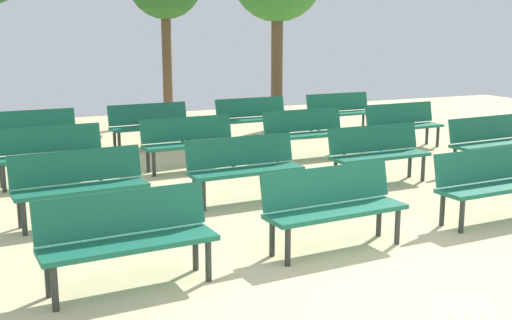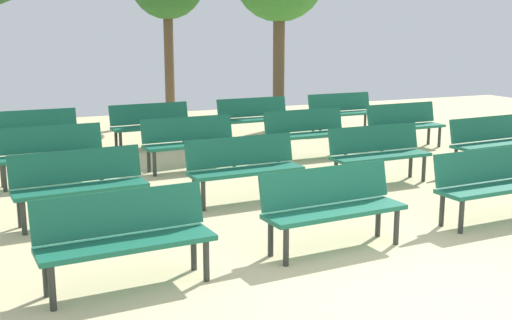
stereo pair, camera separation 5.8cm
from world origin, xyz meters
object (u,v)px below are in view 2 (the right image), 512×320
Objects in this scene: bench_r2_c2 at (190,140)px; bench_r3_c3 at (255,116)px; bench_r0_c3 at (492,181)px; bench_r1_c2 at (244,165)px; bench_r1_c3 at (378,151)px; bench_r2_c3 at (307,130)px; bench_r3_c1 at (33,131)px; bench_r0_c1 at (125,234)px; bench_r3_c2 at (152,123)px; bench_r1_c4 at (491,139)px; bench_r3_c4 at (342,110)px; bench_r2_c4 at (404,123)px; bench_r0_c2 at (332,203)px; bench_r1_c1 at (79,181)px; bench_r2_c1 at (51,151)px.

bench_r3_c3 is at bearing 44.06° from bench_r2_c2.
bench_r0_c3 and bench_r1_c2 have the same top height.
bench_r1_c3 is 2.16m from bench_r2_c3.
bench_r0_c1 is at bearing -89.42° from bench_r3_c1.
bench_r2_c2 is 0.99× the size of bench_r3_c2.
bench_r1_c4 is 1.01× the size of bench_r3_c1.
bench_r3_c1 is (-2.39, 4.21, 0.00)m from bench_r1_c2.
bench_r3_c4 is (6.72, 0.32, 0.00)m from bench_r3_c1.
bench_r0_c1 and bench_r2_c4 have the same top height.
bench_r3_c4 is (4.23, 6.72, 0.00)m from bench_r0_c2.
bench_r0_c3 and bench_r1_c3 have the same top height.
bench_r0_c3 is 4.36m from bench_r2_c3.
bench_r3_c4 is at bearing 89.64° from bench_r1_c4.
bench_r3_c4 is (-0.25, 4.37, 0.00)m from bench_r1_c4.
bench_r1_c1 is 5.00m from bench_r2_c3.
bench_r3_c3 is (2.27, 0.12, 0.00)m from bench_r3_c2.
bench_r1_c3 is 1.00× the size of bench_r2_c3.
bench_r2_c3 is (4.41, 2.34, 0.00)m from bench_r1_c1.
bench_r3_c1 is 6.73m from bench_r3_c4.
bench_r0_c2 and bench_r2_c4 have the same top height.
bench_r2_c4 is (2.23, 0.07, 0.00)m from bench_r2_c3.
bench_r3_c1 and bench_r3_c2 have the same top height.
bench_r2_c3 and bench_r3_c2 have the same top height.
bench_r1_c1 and bench_r2_c2 have the same top height.
bench_r1_c2 is 2.27m from bench_r1_c3.
bench_r3_c2 is at bearing 134.97° from bench_r1_c4.
bench_r2_c1 is 1.01× the size of bench_r3_c1.
bench_r1_c4 is at bearing 17.02° from bench_r0_c1.
bench_r2_c1 is 1.00× the size of bench_r3_c2.
bench_r2_c2 is at bearing 88.56° from bench_r0_c2.
bench_r3_c1 is (-4.66, 4.11, 0.00)m from bench_r1_c3.
bench_r2_c1 is 1.00× the size of bench_r2_c4.
bench_r1_c2 and bench_r1_c4 have the same top height.
bench_r1_c4 is (2.15, 2.26, 0.00)m from bench_r0_c3.
bench_r2_c1 is 3.12m from bench_r3_c2.
bench_r2_c3 and bench_r2_c4 have the same top height.
bench_r1_c2 and bench_r2_c1 have the same top height.
bench_r2_c1 is 1.00× the size of bench_r2_c3.
bench_r3_c2 is at bearing 154.46° from bench_r2_c4.
bench_r1_c4 is at bearing -87.72° from bench_r2_c4.
bench_r1_c2 is at bearing -91.54° from bench_r3_c2.
bench_r0_c1 is at bearing -117.17° from bench_r2_c2.
bench_r3_c2 is at bearing 1.83° from bench_r3_c1.
bench_r2_c1 is at bearing 160.78° from bench_r1_c4.
bench_r2_c1 is at bearing -179.80° from bench_r2_c4.
bench_r1_c2 is 1.01× the size of bench_r1_c3.
bench_r0_c2 is 6.94m from bench_r3_c3.
bench_r2_c2 and bench_r3_c2 have the same top height.
bench_r3_c1 is (-2.33, 2.03, 0.00)m from bench_r2_c2.
bench_r0_c3 and bench_r3_c4 have the same top height.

